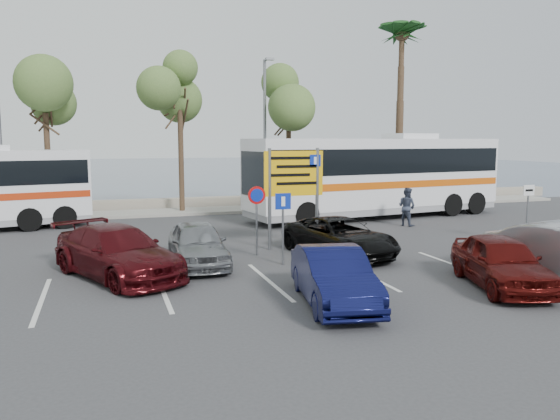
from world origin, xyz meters
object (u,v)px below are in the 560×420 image
object	(u,v)px
coach_bus_right	(376,179)
pedestrian_far	(407,207)
car_blue	(334,277)
suv_black	(340,237)
direction_sign	(294,181)
street_lamp_right	(265,127)
car_silver_a	(198,244)
car_red	(501,262)
car_maroon	(117,252)

from	to	relation	value
coach_bus_right	pedestrian_far	size ratio (longest dim) A/B	7.90
car_blue	suv_black	distance (m)	5.55
direction_sign	street_lamp_right	bearing A→B (deg)	79.06
street_lamp_right	suv_black	world-z (taller)	street_lamp_right
street_lamp_right	car_blue	size ratio (longest dim) A/B	1.98
coach_bus_right	pedestrian_far	world-z (taller)	coach_bus_right
suv_black	pedestrian_far	bearing A→B (deg)	29.57
car_silver_a	car_red	size ratio (longest dim) A/B	0.99
street_lamp_right	car_silver_a	size ratio (longest dim) A/B	1.99
car_maroon	coach_bus_right	bearing A→B (deg)	7.69
car_silver_a	suv_black	distance (m)	4.80
direction_sign	suv_black	distance (m)	2.68
car_red	pedestrian_far	xyz separation A→B (m)	(3.17, 10.00, 0.18)
street_lamp_right	car_red	world-z (taller)	street_lamp_right
direction_sign	coach_bus_right	size ratio (longest dim) A/B	0.26
car_red	direction_sign	bearing A→B (deg)	134.34
car_silver_a	coach_bus_right	bearing A→B (deg)	39.00
street_lamp_right	pedestrian_far	xyz separation A→B (m)	(4.62, -7.02, -3.73)
street_lamp_right	direction_sign	bearing A→B (deg)	-100.94
car_red	suv_black	xyz separation A→B (m)	(-2.40, 5.00, -0.05)
direction_sign	car_blue	distance (m)	7.06
coach_bus_right	car_red	distance (m)	13.35
street_lamp_right	pedestrian_far	size ratio (longest dim) A/B	4.59
car_silver_a	car_red	world-z (taller)	car_red
car_red	suv_black	bearing A→B (deg)	132.78
street_lamp_right	suv_black	distance (m)	12.69
direction_sign	car_red	distance (m)	7.73
street_lamp_right	coach_bus_right	size ratio (longest dim) A/B	0.58
coach_bus_right	car_maroon	world-z (taller)	coach_bus_right
direction_sign	car_silver_a	world-z (taller)	direction_sign
car_blue	suv_black	size ratio (longest dim) A/B	0.88
direction_sign	pedestrian_far	distance (m)	7.55
direction_sign	pedestrian_far	world-z (taller)	direction_sign
car_blue	street_lamp_right	bearing A→B (deg)	88.45
car_silver_a	car_maroon	world-z (taller)	car_maroon
car_maroon	pedestrian_far	xyz separation A→B (m)	(12.77, 5.76, 0.15)
car_blue	direction_sign	bearing A→B (deg)	88.14
street_lamp_right	coach_bus_right	world-z (taller)	street_lamp_right
direction_sign	car_blue	size ratio (longest dim) A/B	0.89
car_silver_a	car_blue	xyz separation A→B (m)	(2.40, -5.00, -0.02)
coach_bus_right	car_maroon	bearing A→B (deg)	-145.77
direction_sign	suv_black	xyz separation A→B (m)	(1.04, -1.70, -1.79)
direction_sign	coach_bus_right	xyz separation A→B (m)	(6.59, 6.21, -0.48)
coach_bus_right	street_lamp_right	bearing A→B (deg)	138.21
car_blue	car_red	size ratio (longest dim) A/B	0.99
car_maroon	suv_black	bearing A→B (deg)	-20.48
street_lamp_right	car_maroon	world-z (taller)	street_lamp_right
suv_black	pedestrian_far	distance (m)	7.49
car_blue	car_red	world-z (taller)	car_red
suv_black	pedestrian_far	world-z (taller)	pedestrian_far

